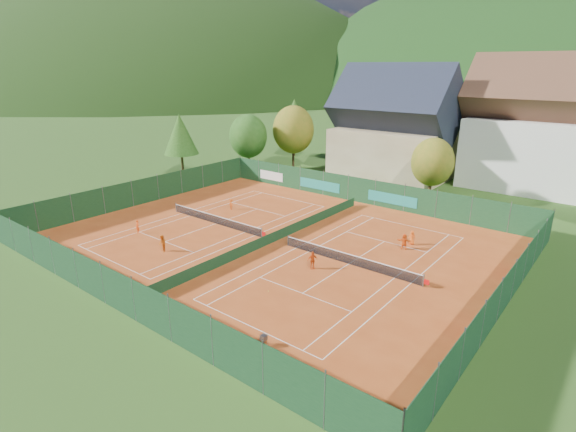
# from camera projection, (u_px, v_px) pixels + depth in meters

# --- Properties ---
(ground) EXTENTS (600.00, 600.00, 0.00)m
(ground) POSITION_uv_depth(u_px,v_px,m) (275.00, 242.00, 41.84)
(ground) COLOR #264B17
(ground) RESTS_ON ground
(clay_pad) EXTENTS (40.00, 32.00, 0.01)m
(clay_pad) POSITION_uv_depth(u_px,v_px,m) (275.00, 242.00, 41.83)
(clay_pad) COLOR #A74218
(clay_pad) RESTS_ON ground
(court_markings_left) EXTENTS (11.03, 23.83, 0.00)m
(court_markings_left) POSITION_uv_depth(u_px,v_px,m) (216.00, 224.00, 46.54)
(court_markings_left) COLOR white
(court_markings_left) RESTS_ON ground
(court_markings_right) EXTENTS (11.03, 23.83, 0.00)m
(court_markings_right) POSITION_uv_depth(u_px,v_px,m) (349.00, 264.00, 37.11)
(court_markings_right) COLOR white
(court_markings_right) RESTS_ON ground
(tennis_net_left) EXTENTS (13.30, 0.10, 1.02)m
(tennis_net_left) POSITION_uv_depth(u_px,v_px,m) (217.00, 219.00, 46.29)
(tennis_net_left) COLOR #59595B
(tennis_net_left) RESTS_ON ground
(tennis_net_right) EXTENTS (13.30, 0.10, 1.02)m
(tennis_net_right) POSITION_uv_depth(u_px,v_px,m) (350.00, 259.00, 36.87)
(tennis_net_right) COLOR #59595B
(tennis_net_right) RESTS_ON ground
(court_divider) EXTENTS (0.03, 28.80, 1.00)m
(court_divider) POSITION_uv_depth(u_px,v_px,m) (275.00, 237.00, 41.67)
(court_divider) COLOR #14391D
(court_divider) RESTS_ON ground
(fence_north) EXTENTS (40.00, 0.10, 3.00)m
(fence_north) POSITION_uv_depth(u_px,v_px,m) (358.00, 190.00, 53.50)
(fence_north) COLOR #163D20
(fence_north) RESTS_ON ground
(fence_south) EXTENTS (40.00, 0.04, 3.00)m
(fence_south) POSITION_uv_depth(u_px,v_px,m) (118.00, 292.00, 29.48)
(fence_south) COLOR #12321A
(fence_south) RESTS_ON ground
(fence_west) EXTENTS (0.04, 32.00, 3.00)m
(fence_west) POSITION_uv_depth(u_px,v_px,m) (145.00, 191.00, 53.14)
(fence_west) COLOR #14381B
(fence_west) RESTS_ON ground
(fence_east) EXTENTS (0.09, 32.00, 3.00)m
(fence_east) POSITION_uv_depth(u_px,v_px,m) (507.00, 291.00, 29.61)
(fence_east) COLOR #14381F
(fence_east) RESTS_ON ground
(chalet) EXTENTS (16.20, 12.00, 16.00)m
(chalet) POSITION_uv_depth(u_px,v_px,m) (394.00, 132.00, 63.74)
(chalet) COLOR #C7B68C
(chalet) RESTS_ON ground
(hotel_block_a) EXTENTS (21.60, 11.00, 17.25)m
(hotel_block_a) POSITION_uv_depth(u_px,v_px,m) (554.00, 134.00, 56.75)
(hotel_block_a) COLOR silver
(hotel_block_a) RESTS_ON ground
(tree_west_front) EXTENTS (5.72, 5.72, 8.69)m
(tree_west_front) POSITION_uv_depth(u_px,v_px,m) (248.00, 136.00, 67.91)
(tree_west_front) COLOR #412C17
(tree_west_front) RESTS_ON ground
(tree_west_mid) EXTENTS (6.44, 6.44, 9.78)m
(tree_west_mid) POSITION_uv_depth(u_px,v_px,m) (293.00, 130.00, 69.79)
(tree_west_mid) COLOR #412A17
(tree_west_mid) RESTS_ON ground
(tree_west_back) EXTENTS (5.60, 5.60, 10.00)m
(tree_west_back) POSITION_uv_depth(u_px,v_px,m) (294.00, 118.00, 79.04)
(tree_west_back) COLOR #422D17
(tree_west_back) RESTS_ON ground
(tree_center) EXTENTS (5.01, 5.01, 7.60)m
(tree_center) POSITION_uv_depth(u_px,v_px,m) (433.00, 162.00, 53.11)
(tree_center) COLOR #442D18
(tree_center) RESTS_ON ground
(tree_west_side) EXTENTS (5.04, 5.04, 9.00)m
(tree_west_side) POSITION_uv_depth(u_px,v_px,m) (180.00, 134.00, 65.29)
(tree_west_side) COLOR #453118
(tree_west_side) RESTS_ON ground
(ball_hopper) EXTENTS (0.34, 0.34, 0.80)m
(ball_hopper) POSITION_uv_depth(u_px,v_px,m) (264.00, 338.00, 26.17)
(ball_hopper) COLOR slate
(ball_hopper) RESTS_ON ground
(loose_ball_0) EXTENTS (0.07, 0.07, 0.07)m
(loose_ball_0) POSITION_uv_depth(u_px,v_px,m) (190.00, 234.00, 43.68)
(loose_ball_0) COLOR #CCD833
(loose_ball_0) RESTS_ON ground
(loose_ball_1) EXTENTS (0.07, 0.07, 0.07)m
(loose_ball_1) POSITION_uv_depth(u_px,v_px,m) (268.00, 291.00, 32.61)
(loose_ball_1) COLOR #CCD833
(loose_ball_1) RESTS_ON ground
(loose_ball_2) EXTENTS (0.07, 0.07, 0.07)m
(loose_ball_2) POSITION_uv_depth(u_px,v_px,m) (337.00, 227.00, 45.49)
(loose_ball_2) COLOR #CCD833
(loose_ball_2) RESTS_ON ground
(player_left_near) EXTENTS (0.50, 0.35, 1.32)m
(player_left_near) POSITION_uv_depth(u_px,v_px,m) (137.00, 227.00, 43.79)
(player_left_near) COLOR #FE5516
(player_left_near) RESTS_ON ground
(player_left_mid) EXTENTS (0.91, 0.83, 1.54)m
(player_left_mid) POSITION_uv_depth(u_px,v_px,m) (162.00, 244.00, 39.37)
(player_left_mid) COLOR #D96113
(player_left_mid) RESTS_ON ground
(player_left_far) EXTENTS (0.86, 0.61, 1.21)m
(player_left_far) POSITION_uv_depth(u_px,v_px,m) (231.00, 204.00, 50.97)
(player_left_far) COLOR #DB5313
(player_left_far) RESTS_ON ground
(player_right_near) EXTENTS (0.75, 0.94, 1.50)m
(player_right_near) POSITION_uv_depth(u_px,v_px,m) (312.00, 260.00, 36.07)
(player_right_near) COLOR #D44912
(player_right_near) RESTS_ON ground
(player_right_far_a) EXTENTS (0.76, 0.66, 1.32)m
(player_right_far_a) POSITION_uv_depth(u_px,v_px,m) (412.00, 238.00, 41.00)
(player_right_far_a) COLOR #FE6016
(player_right_far_a) RESTS_ON ground
(player_right_far_b) EXTENTS (1.41, 0.81, 1.45)m
(player_right_far_b) POSITION_uv_depth(u_px,v_px,m) (404.00, 242.00, 39.91)
(player_right_far_b) COLOR #F35D15
(player_right_far_b) RESTS_ON ground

